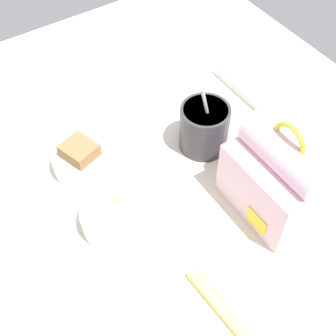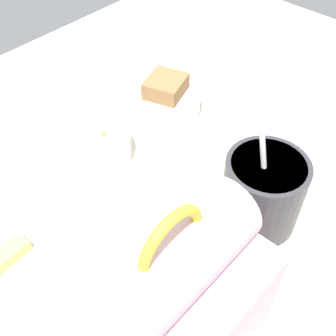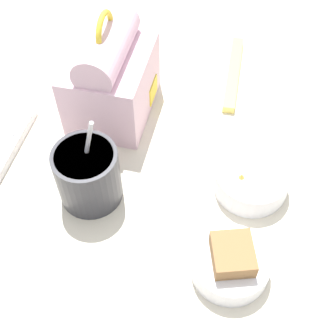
{
  "view_description": "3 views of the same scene",
  "coord_description": "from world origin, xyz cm",
  "px_view_note": "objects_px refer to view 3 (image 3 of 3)",
  "views": [
    {
      "loc": [
        45.83,
        -36.21,
        80.5
      ],
      "look_at": [
        -3.75,
        -3.54,
        7.0
      ],
      "focal_mm": 50.0,
      "sensor_mm": 36.0,
      "label": 1
    },
    {
      "loc": [
        26.53,
        23.96,
        50.19
      ],
      "look_at": [
        -3.75,
        -3.54,
        7.0
      ],
      "focal_mm": 45.0,
      "sensor_mm": 36.0,
      "label": 2
    },
    {
      "loc": [
        -50.02,
        -14.25,
        70.3
      ],
      "look_at": [
        -3.75,
        -3.54,
        7.0
      ],
      "focal_mm": 50.0,
      "sensor_mm": 36.0,
      "label": 3
    }
  ],
  "objects_px": {
    "soup_cup": "(88,175)",
    "chopstick_case": "(233,73)",
    "bento_bowl_snacks": "(251,179)",
    "bento_bowl_sandwich": "(231,263)",
    "lunch_bag": "(111,77)"
  },
  "relations": [
    {
      "from": "lunch_bag",
      "to": "bento_bowl_snacks",
      "type": "relative_size",
      "value": 1.74
    },
    {
      "from": "lunch_bag",
      "to": "chopstick_case",
      "type": "xyz_separation_m",
      "value": [
        0.15,
        -0.22,
        -0.08
      ]
    },
    {
      "from": "lunch_bag",
      "to": "chopstick_case",
      "type": "distance_m",
      "value": 0.28
    },
    {
      "from": "soup_cup",
      "to": "lunch_bag",
      "type": "bearing_deg",
      "value": 5.89
    },
    {
      "from": "bento_bowl_sandwich",
      "to": "chopstick_case",
      "type": "relative_size",
      "value": 0.55
    },
    {
      "from": "soup_cup",
      "to": "bento_bowl_snacks",
      "type": "xyz_separation_m",
      "value": [
        0.07,
        -0.27,
        -0.03
      ]
    },
    {
      "from": "bento_bowl_sandwich",
      "to": "soup_cup",
      "type": "bearing_deg",
      "value": 70.74
    },
    {
      "from": "bento_bowl_sandwich",
      "to": "chopstick_case",
      "type": "height_order",
      "value": "bento_bowl_sandwich"
    },
    {
      "from": "lunch_bag",
      "to": "bento_bowl_sandwich",
      "type": "xyz_separation_m",
      "value": [
        -0.29,
        -0.28,
        -0.06
      ]
    },
    {
      "from": "bento_bowl_snacks",
      "to": "chopstick_case",
      "type": "xyz_separation_m",
      "value": [
        0.28,
        0.07,
        -0.02
      ]
    },
    {
      "from": "soup_cup",
      "to": "chopstick_case",
      "type": "distance_m",
      "value": 0.41
    },
    {
      "from": "bento_bowl_snacks",
      "to": "bento_bowl_sandwich",
      "type": "bearing_deg",
      "value": 175.96
    },
    {
      "from": "bento_bowl_snacks",
      "to": "chopstick_case",
      "type": "distance_m",
      "value": 0.29
    },
    {
      "from": "soup_cup",
      "to": "bento_bowl_snacks",
      "type": "bearing_deg",
      "value": -74.3
    },
    {
      "from": "bento_bowl_snacks",
      "to": "soup_cup",
      "type": "bearing_deg",
      "value": 105.7
    }
  ]
}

